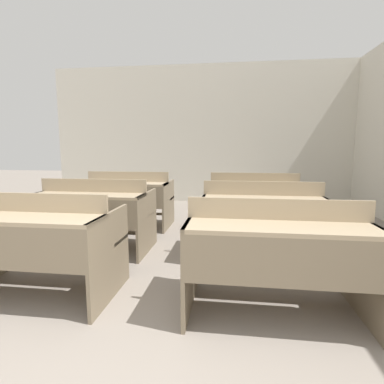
{
  "coord_description": "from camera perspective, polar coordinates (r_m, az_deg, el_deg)",
  "views": [
    {
      "loc": [
        0.76,
        -0.79,
        1.23
      ],
      "look_at": [
        0.34,
        2.36,
        0.77
      ],
      "focal_mm": 28.0,
      "sensor_mm": 36.0,
      "label": 1
    }
  ],
  "objects": [
    {
      "name": "bench_front_left",
      "position": [
        2.81,
        -27.91,
        -8.17
      ],
      "size": [
        1.29,
        0.79,
        0.87
      ],
      "color": "#7A6B54",
      "rests_on": "ground_plane"
    },
    {
      "name": "bench_second_left",
      "position": [
        3.76,
        -18.12,
        -3.63
      ],
      "size": [
        1.29,
        0.79,
        0.87
      ],
      "color": "#7B6B54",
      "rests_on": "ground_plane"
    },
    {
      "name": "bench_front_right",
      "position": [
        2.31,
        15.69,
        -10.97
      ],
      "size": [
        1.29,
        0.79,
        0.87
      ],
      "color": "#796A53",
      "rests_on": "ground_plane"
    },
    {
      "name": "bench_third_right",
      "position": [
        4.55,
        11.72,
        -1.37
      ],
      "size": [
        1.29,
        0.79,
        0.87
      ],
      "color": "#786952",
      "rests_on": "ground_plane"
    },
    {
      "name": "bench_second_right",
      "position": [
        3.41,
        13.16,
        -4.62
      ],
      "size": [
        1.29,
        0.79,
        0.87
      ],
      "color": "#7A6B54",
      "rests_on": "ground_plane"
    },
    {
      "name": "wall_back",
      "position": [
        6.98,
        1.36,
        10.88
      ],
      "size": [
        6.84,
        0.06,
        3.09
      ],
      "color": "beige",
      "rests_on": "ground_plane"
    },
    {
      "name": "bench_third_left",
      "position": [
        4.8,
        -12.03,
        -0.89
      ],
      "size": [
        1.29,
        0.79,
        0.87
      ],
      "color": "#80715A",
      "rests_on": "ground_plane"
    }
  ]
}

